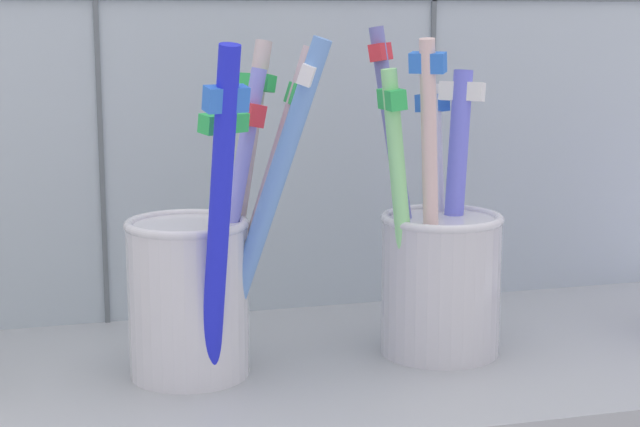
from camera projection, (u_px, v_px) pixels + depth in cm
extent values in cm
cube|color=#9EA3A8|center=(319.00, 380.00, 58.63)|extent=(64.00, 22.00, 2.00)
cylinder|color=silver|center=(189.00, 301.00, 55.55)|extent=(6.35, 6.35, 8.18)
torus|color=silver|center=(187.00, 225.00, 54.79)|extent=(6.53, 6.53, 0.50)
cylinder|color=beige|center=(265.00, 210.00, 55.68)|extent=(6.27, 1.37, 17.10)
cube|color=green|center=(298.00, 95.00, 54.92)|extent=(1.09, 2.13, 1.27)
cylinder|color=#1F27E8|center=(219.00, 222.00, 51.43)|extent=(2.03, 4.45, 17.37)
cube|color=blue|center=(226.00, 99.00, 49.35)|extent=(2.25, 1.54, 1.33)
cylinder|color=beige|center=(215.00, 243.00, 53.44)|extent=(2.22, 2.93, 14.43)
cube|color=green|center=(224.00, 123.00, 51.72)|extent=(2.71, 2.15, 1.04)
cylinder|color=beige|center=(239.00, 204.00, 56.48)|extent=(4.60, 3.45, 17.32)
cube|color=green|center=(257.00, 83.00, 56.33)|extent=(1.91, 2.32, 1.01)
cylinder|color=#6899E2|center=(266.00, 210.00, 54.09)|extent=(6.62, 3.74, 17.67)
cube|color=white|center=(309.00, 75.00, 52.44)|extent=(1.69, 2.19, 1.16)
cylinder|color=#898DF8|center=(232.00, 220.00, 55.60)|extent=(4.10, 1.27, 15.92)
cube|color=#E5333F|center=(250.00, 114.00, 54.95)|extent=(1.29, 2.68, 1.28)
cylinder|color=silver|center=(443.00, 287.00, 59.30)|extent=(6.70, 6.70, 7.75)
torus|color=silver|center=(444.00, 219.00, 58.57)|extent=(6.87, 6.87, 0.50)
cylinder|color=beige|center=(430.00, 201.00, 56.87)|extent=(2.63, 3.07, 17.41)
cube|color=blue|center=(428.00, 63.00, 54.58)|extent=(2.02, 1.85, 1.14)
cylinder|color=#6A6FF3|center=(454.00, 208.00, 59.88)|extent=(2.88, 3.05, 15.56)
cube|color=white|center=(462.00, 91.00, 59.37)|extent=(2.43, 2.29, 1.14)
cylinder|color=white|center=(436.00, 212.00, 61.07)|extent=(1.13, 3.09, 14.69)
cube|color=blue|center=(432.00, 103.00, 60.68)|extent=(1.86, 1.08, 1.10)
cylinder|color=#96EE95|center=(402.00, 216.00, 56.86)|extent=(2.56, 0.93, 15.81)
cube|color=green|center=(392.00, 99.00, 55.50)|extent=(1.06, 2.11, 1.14)
cylinder|color=#6E72C2|center=(400.00, 190.00, 58.84)|extent=(3.56, 3.01, 17.97)
cube|color=#E5333F|center=(381.00, 52.00, 57.89)|extent=(1.86, 2.06, 1.05)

